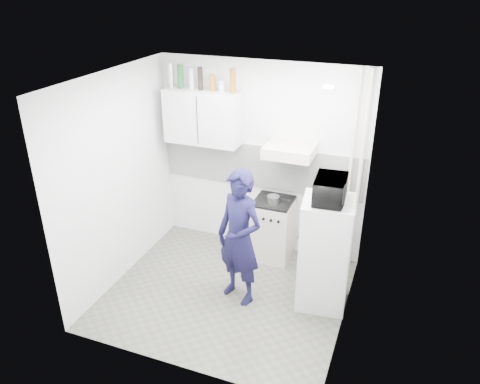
% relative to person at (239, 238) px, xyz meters
% --- Properties ---
extents(floor, '(2.80, 2.80, 0.00)m').
position_rel_person_xyz_m(floor, '(-0.17, 0.00, -0.82)').
color(floor, '#56554A').
rests_on(floor, ground).
extents(ceiling, '(2.80, 2.80, 0.00)m').
position_rel_person_xyz_m(ceiling, '(-0.17, 0.00, 1.78)').
color(ceiling, white).
rests_on(ceiling, wall_back).
extents(wall_back, '(2.80, 0.00, 2.80)m').
position_rel_person_xyz_m(wall_back, '(-0.17, 1.25, 0.48)').
color(wall_back, silver).
rests_on(wall_back, floor).
extents(wall_left, '(0.00, 2.60, 2.60)m').
position_rel_person_xyz_m(wall_left, '(-1.57, 0.00, 0.48)').
color(wall_left, silver).
rests_on(wall_left, floor).
extents(wall_right, '(0.00, 2.60, 2.60)m').
position_rel_person_xyz_m(wall_right, '(1.23, 0.00, 0.48)').
color(wall_right, silver).
rests_on(wall_right, floor).
extents(person, '(0.70, 0.58, 1.65)m').
position_rel_person_xyz_m(person, '(0.00, 0.00, 0.00)').
color(person, black).
rests_on(person, floor).
extents(stove, '(0.51, 0.51, 0.82)m').
position_rel_person_xyz_m(stove, '(0.10, 1.00, -0.41)').
color(stove, beige).
rests_on(stove, floor).
extents(fridge, '(0.62, 0.62, 1.34)m').
position_rel_person_xyz_m(fridge, '(0.93, 0.27, -0.15)').
color(fridge, silver).
rests_on(fridge, floor).
extents(stove_top, '(0.49, 0.49, 0.03)m').
position_rel_person_xyz_m(stove_top, '(0.10, 1.00, 0.01)').
color(stove_top, black).
rests_on(stove_top, stove).
extents(saucepan, '(0.16, 0.16, 0.09)m').
position_rel_person_xyz_m(saucepan, '(0.11, 0.94, 0.07)').
color(saucepan, silver).
rests_on(saucepan, stove_top).
extents(microwave, '(0.50, 0.36, 0.27)m').
position_rel_person_xyz_m(microwave, '(0.93, 0.27, 0.65)').
color(microwave, black).
rests_on(microwave, fridge).
extents(bottle_a, '(0.07, 0.07, 0.31)m').
position_rel_person_xyz_m(bottle_a, '(-1.35, 1.08, 1.53)').
color(bottle_a, silver).
rests_on(bottle_a, upper_cabinet).
extents(bottle_b, '(0.08, 0.08, 0.30)m').
position_rel_person_xyz_m(bottle_b, '(-1.22, 1.08, 1.53)').
color(bottle_b, '#144C1E').
rests_on(bottle_b, upper_cabinet).
extents(bottle_c, '(0.06, 0.06, 0.27)m').
position_rel_person_xyz_m(bottle_c, '(-1.06, 1.08, 1.51)').
color(bottle_c, '#B2B7BC').
rests_on(bottle_c, upper_cabinet).
extents(bottle_d, '(0.06, 0.06, 0.29)m').
position_rel_person_xyz_m(bottle_d, '(-0.94, 1.08, 1.52)').
color(bottle_d, black).
rests_on(bottle_d, upper_cabinet).
extents(canister_a, '(0.08, 0.08, 0.21)m').
position_rel_person_xyz_m(canister_a, '(-0.77, 1.08, 1.48)').
color(canister_a, brown).
rests_on(canister_a, upper_cabinet).
extents(canister_b, '(0.08, 0.08, 0.14)m').
position_rel_person_xyz_m(canister_b, '(-0.65, 1.08, 1.45)').
color(canister_b, '#B2B7BC').
rests_on(canister_b, upper_cabinet).
extents(bottle_e, '(0.08, 0.08, 0.30)m').
position_rel_person_xyz_m(bottle_e, '(-0.50, 1.08, 1.53)').
color(bottle_e, brown).
rests_on(bottle_e, upper_cabinet).
extents(upper_cabinet, '(1.00, 0.35, 0.70)m').
position_rel_person_xyz_m(upper_cabinet, '(-0.92, 1.08, 1.03)').
color(upper_cabinet, silver).
rests_on(upper_cabinet, wall_back).
extents(range_hood, '(0.60, 0.50, 0.14)m').
position_rel_person_xyz_m(range_hood, '(0.28, 1.00, 0.75)').
color(range_hood, beige).
rests_on(range_hood, wall_back).
extents(backsplash, '(2.74, 0.03, 0.60)m').
position_rel_person_xyz_m(backsplash, '(-0.17, 1.24, 0.38)').
color(backsplash, white).
rests_on(backsplash, wall_back).
extents(pipe_a, '(0.05, 0.05, 2.60)m').
position_rel_person_xyz_m(pipe_a, '(1.13, 1.17, 0.48)').
color(pipe_a, beige).
rests_on(pipe_a, floor).
extents(pipe_b, '(0.04, 0.04, 2.60)m').
position_rel_person_xyz_m(pipe_b, '(1.01, 1.17, 0.48)').
color(pipe_b, beige).
rests_on(pipe_b, floor).
extents(ceiling_spot_fixture, '(0.10, 0.10, 0.02)m').
position_rel_person_xyz_m(ceiling_spot_fixture, '(0.83, 0.20, 1.75)').
color(ceiling_spot_fixture, white).
rests_on(ceiling_spot_fixture, ceiling).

